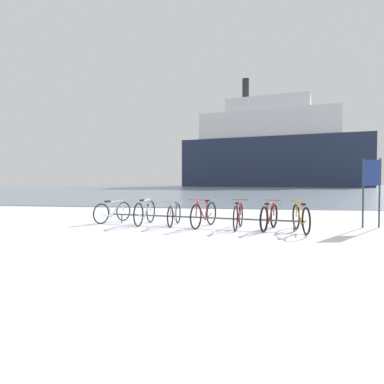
{
  "coord_description": "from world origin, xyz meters",
  "views": [
    {
      "loc": [
        1.31,
        -6.12,
        1.37
      ],
      "look_at": [
        -0.58,
        5.33,
        0.97
      ],
      "focal_mm": 30.87,
      "sensor_mm": 36.0,
      "label": 1
    }
  ],
  "objects_px": {
    "info_sign": "(372,180)",
    "bicycle_2": "(174,214)",
    "bicycle_0": "(113,212)",
    "bicycle_3": "(204,214)",
    "bicycle_5": "(269,217)",
    "ferry_ship": "(271,150)",
    "bicycle_1": "(145,212)",
    "bicycle_4": "(238,216)",
    "bicycle_6": "(301,218)"
  },
  "relations": [
    {
      "from": "bicycle_2",
      "to": "bicycle_5",
      "type": "distance_m",
      "value": 2.84
    },
    {
      "from": "bicycle_6",
      "to": "info_sign",
      "type": "bearing_deg",
      "value": 28.37
    },
    {
      "from": "info_sign",
      "to": "ferry_ship",
      "type": "bearing_deg",
      "value": 88.54
    },
    {
      "from": "bicycle_3",
      "to": "bicycle_4",
      "type": "bearing_deg",
      "value": -11.79
    },
    {
      "from": "bicycle_6",
      "to": "ferry_ship",
      "type": "xyz_separation_m",
      "value": [
        3.8,
        66.03,
        7.8
      ]
    },
    {
      "from": "bicycle_0",
      "to": "bicycle_2",
      "type": "xyz_separation_m",
      "value": [
        2.16,
        -0.41,
        -0.01
      ]
    },
    {
      "from": "bicycle_1",
      "to": "info_sign",
      "type": "bearing_deg",
      "value": 3.42
    },
    {
      "from": "bicycle_0",
      "to": "bicycle_2",
      "type": "height_order",
      "value": "bicycle_0"
    },
    {
      "from": "bicycle_1",
      "to": "bicycle_4",
      "type": "relative_size",
      "value": 1.05
    },
    {
      "from": "bicycle_5",
      "to": "info_sign",
      "type": "xyz_separation_m",
      "value": [
        2.95,
        0.92,
        1.01
      ]
    },
    {
      "from": "bicycle_5",
      "to": "bicycle_6",
      "type": "height_order",
      "value": "bicycle_6"
    },
    {
      "from": "bicycle_3",
      "to": "info_sign",
      "type": "distance_m",
      "value": 4.96
    },
    {
      "from": "bicycle_0",
      "to": "bicycle_1",
      "type": "bearing_deg",
      "value": -16.43
    },
    {
      "from": "bicycle_5",
      "to": "ferry_ship",
      "type": "distance_m",
      "value": 66.42
    },
    {
      "from": "bicycle_1",
      "to": "bicycle_0",
      "type": "bearing_deg",
      "value": 163.57
    },
    {
      "from": "bicycle_5",
      "to": "bicycle_3",
      "type": "bearing_deg",
      "value": 172.01
    },
    {
      "from": "bicycle_1",
      "to": "bicycle_4",
      "type": "xyz_separation_m",
      "value": [
        2.9,
        -0.47,
        -0.01
      ]
    },
    {
      "from": "bicycle_0",
      "to": "bicycle_4",
      "type": "height_order",
      "value": "bicycle_4"
    },
    {
      "from": "bicycle_0",
      "to": "bicycle_5",
      "type": "height_order",
      "value": "bicycle_5"
    },
    {
      "from": "bicycle_5",
      "to": "info_sign",
      "type": "bearing_deg",
      "value": 17.34
    },
    {
      "from": "bicycle_1",
      "to": "info_sign",
      "type": "height_order",
      "value": "info_sign"
    },
    {
      "from": "bicycle_2",
      "to": "bicycle_4",
      "type": "distance_m",
      "value": 1.99
    },
    {
      "from": "bicycle_1",
      "to": "bicycle_5",
      "type": "bearing_deg",
      "value": -7.89
    },
    {
      "from": "info_sign",
      "to": "ferry_ship",
      "type": "distance_m",
      "value": 65.25
    },
    {
      "from": "info_sign",
      "to": "bicycle_2",
      "type": "bearing_deg",
      "value": -175.46
    },
    {
      "from": "bicycle_1",
      "to": "bicycle_4",
      "type": "bearing_deg",
      "value": -9.2
    },
    {
      "from": "bicycle_3",
      "to": "ferry_ship",
      "type": "relative_size",
      "value": 0.04
    },
    {
      "from": "bicycle_6",
      "to": "ferry_ship",
      "type": "distance_m",
      "value": 66.6
    },
    {
      "from": "bicycle_0",
      "to": "bicycle_2",
      "type": "distance_m",
      "value": 2.19
    },
    {
      "from": "bicycle_2",
      "to": "ferry_ship",
      "type": "relative_size",
      "value": 0.04
    },
    {
      "from": "bicycle_1",
      "to": "bicycle_6",
      "type": "distance_m",
      "value": 4.62
    },
    {
      "from": "bicycle_3",
      "to": "bicycle_5",
      "type": "relative_size",
      "value": 1.06
    },
    {
      "from": "bicycle_3",
      "to": "info_sign",
      "type": "height_order",
      "value": "info_sign"
    },
    {
      "from": "bicycle_1",
      "to": "bicycle_3",
      "type": "xyz_separation_m",
      "value": [
        1.89,
        -0.26,
        -0.0
      ]
    },
    {
      "from": "bicycle_5",
      "to": "ferry_ship",
      "type": "bearing_deg",
      "value": 85.99
    },
    {
      "from": "bicycle_2",
      "to": "bicycle_3",
      "type": "bearing_deg",
      "value": -12.19
    },
    {
      "from": "bicycle_6",
      "to": "info_sign",
      "type": "relative_size",
      "value": 0.84
    },
    {
      "from": "bicycle_1",
      "to": "info_sign",
      "type": "distance_m",
      "value": 6.79
    },
    {
      "from": "bicycle_4",
      "to": "ferry_ship",
      "type": "distance_m",
      "value": 66.43
    },
    {
      "from": "bicycle_3",
      "to": "bicycle_0",
      "type": "bearing_deg",
      "value": 168.77
    },
    {
      "from": "bicycle_4",
      "to": "info_sign",
      "type": "bearing_deg",
      "value": 12.89
    },
    {
      "from": "bicycle_3",
      "to": "ferry_ship",
      "type": "distance_m",
      "value": 66.32
    },
    {
      "from": "bicycle_2",
      "to": "ferry_ship",
      "type": "bearing_deg",
      "value": 83.53
    },
    {
      "from": "bicycle_4",
      "to": "bicycle_5",
      "type": "distance_m",
      "value": 0.86
    },
    {
      "from": "ferry_ship",
      "to": "bicycle_6",
      "type": "bearing_deg",
      "value": -93.29
    },
    {
      "from": "bicycle_0",
      "to": "bicycle_2",
      "type": "bearing_deg",
      "value": -10.81
    },
    {
      "from": "bicycle_3",
      "to": "bicycle_5",
      "type": "distance_m",
      "value": 1.88
    },
    {
      "from": "bicycle_3",
      "to": "bicycle_2",
      "type": "bearing_deg",
      "value": 167.81
    },
    {
      "from": "bicycle_2",
      "to": "bicycle_3",
      "type": "xyz_separation_m",
      "value": [
        0.94,
        -0.2,
        0.04
      ]
    },
    {
      "from": "bicycle_2",
      "to": "bicycle_4",
      "type": "height_order",
      "value": "bicycle_4"
    }
  ]
}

